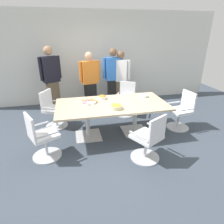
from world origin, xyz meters
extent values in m
cube|color=#3D4754|center=(0.00, 0.00, -0.01)|extent=(10.00, 10.00, 0.01)
cube|color=silver|center=(0.00, 2.40, 1.40)|extent=(8.00, 0.10, 2.80)
cube|color=#CCB793|center=(0.00, 0.00, 0.73)|extent=(2.40, 1.20, 0.04)
cube|color=silver|center=(-0.55, 0.00, 0.01)|extent=(0.56, 0.56, 0.02)
cylinder|color=silver|center=(-0.55, 0.00, 0.37)|extent=(0.09, 0.09, 0.69)
cube|color=silver|center=(0.55, 0.00, 0.01)|extent=(0.56, 0.56, 0.02)
cylinder|color=silver|center=(0.55, 0.00, 0.37)|extent=(0.09, 0.09, 0.69)
cylinder|color=silver|center=(1.65, -0.07, 0.01)|extent=(0.61, 0.61, 0.02)
cylinder|color=silver|center=(1.65, -0.07, 0.23)|extent=(0.05, 0.05, 0.41)
cube|color=white|center=(1.65, -0.07, 0.46)|extent=(0.52, 0.52, 0.06)
cube|color=white|center=(1.85, -0.04, 0.70)|extent=(0.10, 0.44, 0.42)
cube|color=silver|center=(1.68, -0.31, 0.58)|extent=(0.37, 0.08, 0.02)
cube|color=silver|center=(1.61, 0.18, 0.58)|extent=(0.37, 0.08, 0.02)
cylinder|color=silver|center=(0.61, 0.98, 0.01)|extent=(0.73, 0.73, 0.02)
cylinder|color=silver|center=(0.61, 0.98, 0.23)|extent=(0.05, 0.05, 0.41)
cube|color=white|center=(0.61, 0.98, 0.46)|extent=(0.62, 0.62, 0.06)
cube|color=white|center=(0.71, 1.16, 0.70)|extent=(0.40, 0.25, 0.42)
cube|color=silver|center=(0.82, 0.86, 0.58)|extent=(0.20, 0.34, 0.02)
cube|color=silver|center=(0.40, 1.09, 0.58)|extent=(0.20, 0.34, 0.02)
cylinder|color=silver|center=(-1.27, 0.67, 0.01)|extent=(0.73, 0.73, 0.02)
cylinder|color=silver|center=(-1.27, 0.67, 0.23)|extent=(0.05, 0.05, 0.41)
cube|color=white|center=(-1.27, 0.67, 0.46)|extent=(0.62, 0.62, 0.06)
cube|color=white|center=(-1.45, 0.77, 0.70)|extent=(0.24, 0.40, 0.42)
cube|color=silver|center=(-1.15, 0.89, 0.58)|extent=(0.34, 0.20, 0.02)
cube|color=silver|center=(-1.39, 0.45, 0.58)|extent=(0.34, 0.20, 0.02)
cylinder|color=silver|center=(-1.39, -0.56, 0.01)|extent=(0.72, 0.72, 0.02)
cylinder|color=silver|center=(-1.39, -0.56, 0.23)|extent=(0.05, 0.05, 0.41)
cube|color=white|center=(-1.39, -0.56, 0.46)|extent=(0.61, 0.61, 0.06)
cube|color=white|center=(-1.58, -0.65, 0.70)|extent=(0.23, 0.41, 0.42)
cube|color=silver|center=(-1.50, -0.34, 0.58)|extent=(0.34, 0.19, 0.02)
cube|color=silver|center=(-1.29, -0.78, 0.58)|extent=(0.34, 0.19, 0.02)
cylinder|color=silver|center=(0.41, -1.02, 0.01)|extent=(0.73, 0.73, 0.02)
cylinder|color=silver|center=(0.41, -1.02, 0.23)|extent=(0.05, 0.05, 0.41)
cube|color=white|center=(0.41, -1.02, 0.46)|extent=(0.63, 0.63, 0.06)
cube|color=white|center=(0.51, -1.20, 0.70)|extent=(0.40, 0.25, 0.42)
cube|color=silver|center=(0.19, -1.14, 0.58)|extent=(0.20, 0.34, 0.02)
cube|color=silver|center=(0.62, -0.90, 0.58)|extent=(0.20, 0.34, 0.02)
cube|color=brown|center=(-1.36, 1.72, 0.44)|extent=(0.38, 0.32, 0.88)
cube|color=black|center=(-1.36, 1.72, 1.23)|extent=(0.49, 0.39, 0.70)
sphere|color=tan|center=(-1.36, 1.72, 1.73)|extent=(0.24, 0.24, 0.24)
cylinder|color=black|center=(-1.12, 1.84, 1.27)|extent=(0.11, 0.11, 0.63)
cylinder|color=black|center=(-1.60, 1.61, 1.27)|extent=(0.11, 0.11, 0.63)
cube|color=black|center=(-0.29, 1.62, 0.40)|extent=(0.36, 0.27, 0.80)
cube|color=orange|center=(-0.29, 1.62, 1.12)|extent=(0.48, 0.31, 0.63)
sphere|color=#DBAD89|center=(-0.29, 1.62, 1.58)|extent=(0.22, 0.22, 0.22)
cylinder|color=orange|center=(-0.03, 1.68, 1.15)|extent=(0.10, 0.10, 0.57)
cylinder|color=orange|center=(-0.55, 1.56, 1.15)|extent=(0.10, 0.10, 0.57)
cube|color=black|center=(0.42, 1.75, 0.42)|extent=(0.33, 0.21, 0.84)
cube|color=blue|center=(0.42, 1.75, 1.17)|extent=(0.45, 0.24, 0.66)
sphere|color=brown|center=(0.42, 1.75, 1.64)|extent=(0.23, 0.23, 0.23)
cylinder|color=blue|center=(0.69, 1.76, 1.20)|extent=(0.08, 0.08, 0.60)
cylinder|color=blue|center=(0.16, 1.74, 1.20)|extent=(0.08, 0.08, 0.60)
cube|color=brown|center=(0.64, 1.68, 0.40)|extent=(0.38, 0.34, 0.80)
cube|color=white|center=(0.64, 1.68, 1.12)|extent=(0.49, 0.42, 0.64)
sphere|color=brown|center=(0.64, 1.68, 1.58)|extent=(0.22, 0.22, 0.22)
cylinder|color=white|center=(0.86, 1.54, 1.15)|extent=(0.11, 0.11, 0.57)
cylinder|color=white|center=(0.41, 1.83, 1.15)|extent=(0.11, 0.11, 0.57)
cylinder|color=white|center=(-0.16, 0.34, 0.78)|extent=(0.19, 0.19, 0.07)
ellipsoid|color=orange|center=(-0.16, 0.34, 0.82)|extent=(0.17, 0.17, 0.06)
cylinder|color=beige|center=(0.02, -0.31, 0.79)|extent=(0.24, 0.24, 0.07)
ellipsoid|color=yellow|center=(0.02, -0.31, 0.82)|extent=(0.21, 0.21, 0.07)
cylinder|color=white|center=(-0.48, 0.17, 0.76)|extent=(0.35, 0.35, 0.01)
torus|color=tan|center=(-0.35, 0.15, 0.78)|extent=(0.11, 0.11, 0.03)
torus|color=tan|center=(-0.41, 0.28, 0.78)|extent=(0.11, 0.11, 0.03)
torus|color=pink|center=(-0.51, 0.29, 0.78)|extent=(0.11, 0.11, 0.03)
torus|color=tan|center=(-0.59, 0.23, 0.78)|extent=(0.11, 0.11, 0.03)
torus|color=pink|center=(-0.60, 0.12, 0.78)|extent=(0.11, 0.11, 0.03)
torus|color=white|center=(-0.51, 0.04, 0.78)|extent=(0.11, 0.11, 0.03)
torus|color=white|center=(-0.39, 0.07, 0.78)|extent=(0.11, 0.11, 0.03)
cylinder|color=white|center=(0.85, 0.27, 0.75)|extent=(0.19, 0.19, 0.01)
cylinder|color=silver|center=(0.85, 0.27, 0.76)|extent=(0.19, 0.19, 0.01)
cylinder|color=white|center=(0.85, 0.27, 0.77)|extent=(0.19, 0.19, 0.01)
cylinder|color=silver|center=(0.85, 0.27, 0.77)|extent=(0.19, 0.19, 0.01)
cylinder|color=white|center=(0.85, 0.27, 0.78)|extent=(0.19, 0.19, 0.01)
cylinder|color=silver|center=(0.85, 0.27, 0.78)|extent=(0.19, 0.19, 0.01)
cylinder|color=white|center=(0.85, 0.27, 0.79)|extent=(0.19, 0.19, 0.01)
cylinder|color=silver|center=(0.85, 0.27, 0.80)|extent=(0.19, 0.19, 0.01)
cylinder|color=white|center=(0.85, 0.27, 0.80)|extent=(0.19, 0.19, 0.01)
camera|label=1|loc=(-0.84, -3.72, 2.21)|focal=30.00mm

